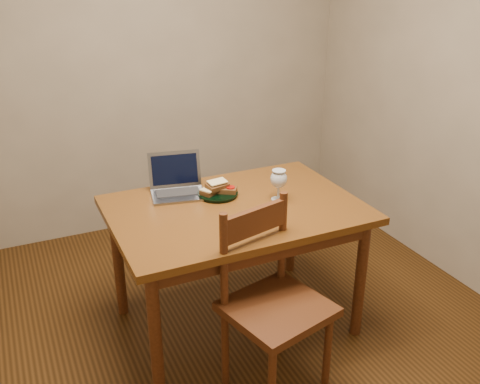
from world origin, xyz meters
name	(u,v)px	position (x,y,z in m)	size (l,w,h in m)	color
floor	(229,339)	(0.00, 0.00, -0.01)	(3.20, 3.20, 0.02)	black
back_wall	(136,56)	(0.00, 1.61, 1.30)	(3.20, 0.02, 2.60)	gray
table	(235,221)	(0.09, 0.11, 0.65)	(1.30, 0.90, 0.74)	#4E2E0D
chair	(274,296)	(0.06, -0.40, 0.51)	(0.53, 0.51, 0.47)	#3A1C0C
plate	(218,194)	(0.06, 0.28, 0.75)	(0.22, 0.22, 0.02)	black
sandwich_cheese	(211,190)	(0.03, 0.29, 0.78)	(0.12, 0.07, 0.04)	#381E0C
sandwich_tomato	(226,189)	(0.11, 0.27, 0.78)	(0.12, 0.07, 0.04)	#381E0C
sandwich_top	(217,185)	(0.06, 0.29, 0.80)	(0.12, 0.07, 0.04)	#381E0C
milk_glass	(279,185)	(0.34, 0.09, 0.83)	(0.09, 0.09, 0.17)	white
laptop	(177,183)	(-0.12, 0.43, 0.80)	(0.33, 0.31, 0.21)	slate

